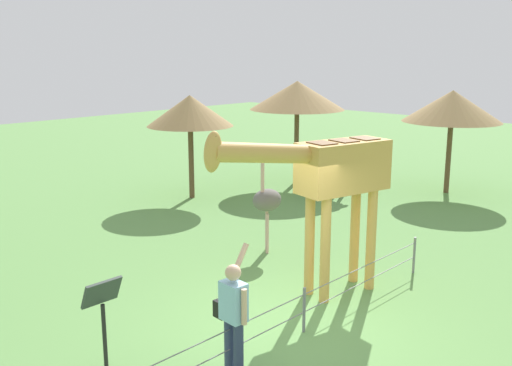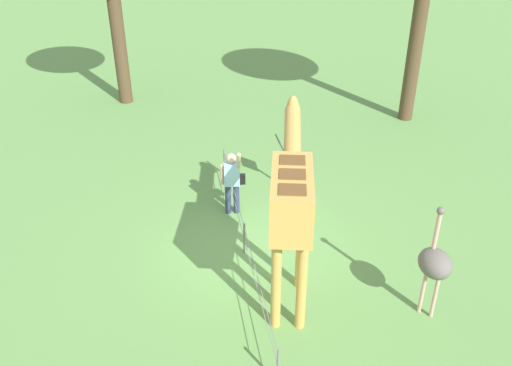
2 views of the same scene
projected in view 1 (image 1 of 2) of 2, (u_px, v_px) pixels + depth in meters
ground_plane at (296, 328)px, 9.45m from camera, size 60.00×60.00×0.00m
giraffe at (330, 176)px, 10.30m from camera, size 3.68×1.30×3.21m
visitor at (233, 311)px, 7.99m from camera, size 0.56×0.59×1.77m
zebra at (333, 159)px, 17.77m from camera, size 1.82×0.58×1.66m
ostrich at (267, 200)px, 12.82m from camera, size 0.70×0.56×2.25m
shade_hut_near at (190, 111)px, 17.30m from camera, size 2.57×2.57×3.10m
shade_hut_far at (297, 96)px, 19.21m from camera, size 3.12×3.12×3.41m
shade_hut_aside at (452, 106)px, 17.91m from camera, size 2.99×2.99×3.20m
info_sign at (103, 305)px, 8.10m from camera, size 0.56×0.21×1.32m
wire_fence at (304, 308)px, 9.25m from camera, size 7.05×0.05×0.75m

